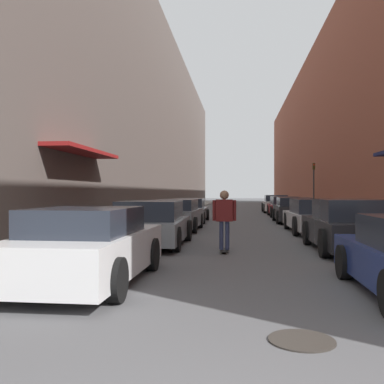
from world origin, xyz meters
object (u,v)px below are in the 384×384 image
(parked_car_right_5, at_px, (276,204))
(traffic_light, at_px, (314,182))
(parked_car_right_1, at_px, (349,226))
(parked_car_right_2, at_px, (314,216))
(parked_car_left_3, at_px, (189,211))
(parked_car_right_4, at_px, (284,207))
(parked_car_left_0, at_px, (89,246))
(skateboarder, at_px, (224,214))
(parked_car_right_3, at_px, (293,210))
(manhole_cover, at_px, (302,340))
(parked_car_left_1, at_px, (152,224))
(parked_car_left_2, at_px, (176,215))

(parked_car_right_5, bearing_deg, traffic_light, -49.22)
(parked_car_right_1, xyz_separation_m, parked_car_right_2, (-0.02, 5.19, -0.03))
(parked_car_left_3, relative_size, parked_car_right_4, 1.14)
(parked_car_left_0, bearing_deg, skateboarder, 61.22)
(parked_car_right_3, xyz_separation_m, manhole_cover, (-2.10, -17.66, -0.62))
(parked_car_right_4, distance_m, skateboarder, 16.91)
(parked_car_right_5, distance_m, manhole_cover, 28.47)
(parked_car_right_2, bearing_deg, traffic_light, 80.29)
(parked_car_right_3, height_order, traffic_light, traffic_light)
(skateboarder, bearing_deg, parked_car_left_1, 151.38)
(traffic_light, bearing_deg, parked_car_left_0, -108.44)
(parked_car_left_0, relative_size, parked_car_left_2, 0.99)
(parked_car_right_1, distance_m, manhole_cover, 7.44)
(parked_car_left_1, height_order, parked_car_right_5, parked_car_right_5)
(parked_car_left_1, distance_m, parked_car_right_1, 5.45)
(parked_car_left_1, bearing_deg, traffic_light, 66.85)
(parked_car_left_2, distance_m, manhole_cover, 13.07)
(parked_car_left_2, distance_m, parked_car_left_3, 4.97)
(parked_car_left_3, relative_size, parked_car_right_3, 1.16)
(traffic_light, bearing_deg, parked_car_right_4, -131.73)
(parked_car_left_3, height_order, traffic_light, traffic_light)
(parked_car_left_3, relative_size, skateboarder, 2.94)
(parked_car_right_4, bearing_deg, parked_car_left_3, -134.99)
(parked_car_right_1, bearing_deg, parked_car_right_5, 90.26)
(traffic_light, bearing_deg, skateboarder, -106.09)
(parked_car_left_3, height_order, parked_car_right_1, parked_car_right_1)
(parked_car_left_0, relative_size, parked_car_left_3, 0.86)
(parked_car_left_1, distance_m, traffic_light, 19.61)
(parked_car_left_2, bearing_deg, traffic_light, 59.33)
(parked_car_left_1, bearing_deg, parked_car_right_5, 75.60)
(parked_car_right_3, bearing_deg, parked_car_right_2, -88.89)
(parked_car_right_1, relative_size, parked_car_right_5, 1.03)
(parked_car_right_5, bearing_deg, parked_car_left_2, -108.75)
(parked_car_left_3, distance_m, parked_car_right_3, 5.34)
(parked_car_right_1, relative_size, parked_car_right_4, 0.99)
(parked_car_left_0, xyz_separation_m, parked_car_right_3, (5.32, 15.16, -0.00))
(parked_car_right_5, bearing_deg, parked_car_left_1, -104.40)
(parked_car_left_2, relative_size, parked_car_right_2, 0.88)
(parked_car_left_1, xyz_separation_m, traffic_light, (7.68, 17.97, 1.62))
(skateboarder, bearing_deg, parked_car_right_5, 81.79)
(parked_car_right_1, height_order, parked_car_right_5, parked_car_right_1)
(parked_car_right_1, xyz_separation_m, parked_car_right_5, (-0.10, 21.31, -0.01))
(parked_car_right_1, height_order, traffic_light, traffic_light)
(parked_car_left_3, bearing_deg, parked_car_right_1, -62.64)
(parked_car_left_1, relative_size, parked_car_right_5, 1.04)
(parked_car_left_0, xyz_separation_m, manhole_cover, (3.22, -2.50, -0.62))
(parked_car_left_0, distance_m, parked_car_left_3, 15.12)
(parked_car_right_3, bearing_deg, parked_car_right_5, 89.84)
(parked_car_left_3, relative_size, parked_car_right_5, 1.17)
(parked_car_right_4, xyz_separation_m, traffic_light, (2.28, 2.56, 1.63))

